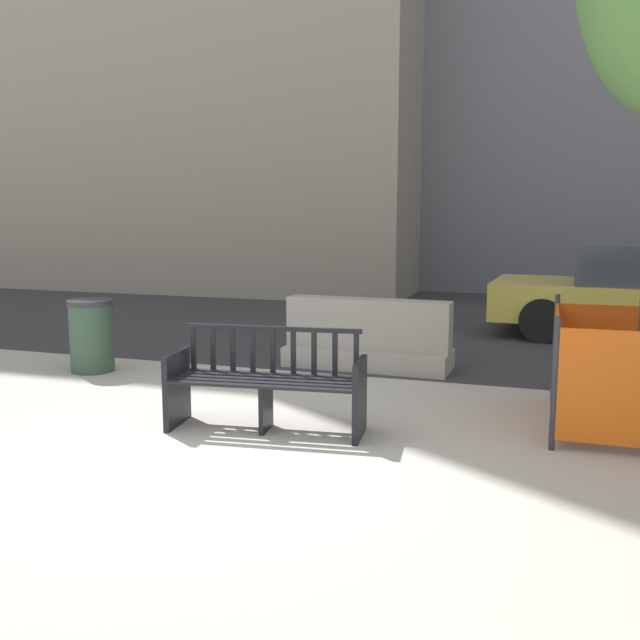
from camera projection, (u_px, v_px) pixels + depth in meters
ground_plane at (230, 446)px, 5.78m from camera, size 200.00×200.00×0.00m
street_asphalt at (421, 307)px, 13.95m from camera, size 120.00×12.00×0.01m
street_bench at (267, 385)px, 6.16m from camera, size 1.74×0.70×0.88m
jersey_barrier_centre at (368, 340)px, 8.60m from camera, size 2.02×0.75×0.84m
trash_bin at (91, 335)px, 8.40m from camera, size 0.53×0.53×0.85m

